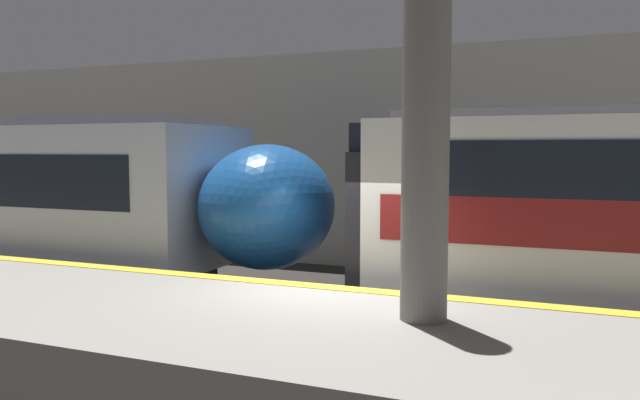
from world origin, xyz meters
TOP-DOWN VIEW (x-y plane):
  - ground_plane at (0.00, 0.00)m, footprint 120.00×120.00m
  - platform at (0.00, -1.76)m, footprint 40.00×3.53m
  - station_rear_barrier at (0.00, 6.90)m, footprint 50.00×0.15m
  - support_pillar_near at (1.56, -1.25)m, footprint 0.52×0.52m

SIDE VIEW (x-z plane):
  - ground_plane at x=0.00m, z-range 0.00..0.00m
  - platform at x=0.00m, z-range 0.00..1.10m
  - station_rear_barrier at x=0.00m, z-range 0.00..5.44m
  - support_pillar_near at x=1.56m, z-range 1.09..5.02m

